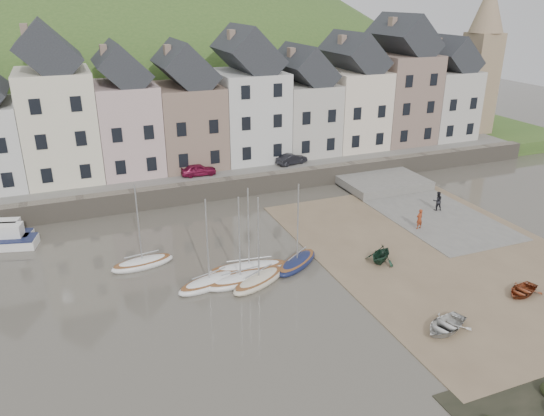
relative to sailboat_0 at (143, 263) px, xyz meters
name	(u,v)px	position (x,y,z in m)	size (l,w,h in m)	color
ground	(305,281)	(9.72, -6.15, -0.26)	(160.00, 160.00, 0.00)	#454036
quay_land	(191,149)	(9.72, 25.85, 0.49)	(90.00, 30.00, 1.50)	#385723
quay_street	(218,170)	(9.72, 14.35, 1.29)	(70.00, 7.00, 0.10)	slate
seawall	(228,188)	(9.72, 10.85, 0.64)	(70.00, 1.20, 1.80)	slate
beach	(441,253)	(20.72, -6.15, -0.23)	(18.00, 26.00, 0.06)	brown
slipway	(419,207)	(24.72, 1.85, -0.20)	(8.00, 18.00, 0.12)	slate
hillside	(131,215)	(4.72, 53.85, -18.26)	(134.40, 84.00, 84.00)	#385723
townhouse_terrace	(222,104)	(11.48, 17.85, 7.06)	(61.05, 8.00, 13.93)	white
church_spire	(482,54)	(44.27, 17.85, 10.79)	(4.00, 4.00, 18.00)	#997F60
sailboat_0	(143,263)	(0.00, 0.00, 0.00)	(4.58, 2.08, 6.32)	white
sailboat_1	(209,282)	(3.63, -4.36, 0.00)	(4.81, 2.72, 6.32)	white
sailboat_2	(259,280)	(6.74, -5.28, 0.00)	(4.79, 3.45, 6.32)	beige
sailboat_3	(241,280)	(5.63, -4.77, 0.00)	(4.94, 2.01, 6.32)	white
sailboat_4	(249,268)	(6.71, -3.46, -0.01)	(5.84, 2.18, 6.32)	white
sailboat_5	(297,262)	(10.09, -3.95, 0.00)	(4.53, 3.83, 6.32)	#151D43
motorboat_0	(2,240)	(-9.30, 6.93, 0.32)	(5.53, 2.95, 1.70)	white
motorboat_2	(3,235)	(-9.32, 7.91, 0.32)	(4.80, 2.87, 1.70)	white
rowboat_white	(445,325)	(14.66, -14.11, 0.11)	(2.19, 3.07, 0.64)	silver
rowboat_green	(381,254)	(15.76, -5.76, 0.44)	(2.11, 2.44, 1.29)	#153122
rowboat_red	(522,290)	(21.74, -12.78, 0.06)	(1.85, 2.59, 0.54)	brown
person_red	(419,219)	(21.74, -2.05, 0.69)	(0.61, 0.40, 1.67)	maroon
person_dark	(437,201)	(25.60, 0.61, 0.72)	(0.84, 0.65, 1.72)	black
car_left	(199,170)	(7.55, 13.35, 1.90)	(1.34, 3.33, 1.13)	maroon
car_right	(292,159)	(17.29, 13.35, 1.88)	(1.14, 3.28, 1.08)	black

